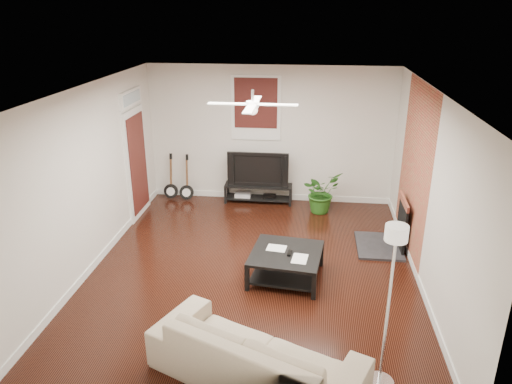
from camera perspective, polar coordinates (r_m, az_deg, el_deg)
room at (r=7.06m, az=-0.37°, el=0.73°), size 5.01×6.01×2.81m
brick_accent at (r=8.14m, az=18.21°, el=2.43°), size 0.02×2.20×2.80m
fireplace at (r=8.42m, az=15.57°, el=-3.54°), size 0.80×1.10×0.92m
window_back at (r=9.79m, az=-0.02°, el=9.88°), size 1.00×0.06×1.30m
door_left at (r=9.45m, az=-13.96°, el=4.45°), size 0.08×1.00×2.50m
tv_stand at (r=10.10m, az=0.29°, el=-0.16°), size 1.39×0.37×0.39m
tv at (r=9.93m, az=0.30°, el=2.88°), size 1.25×0.16×0.72m
coffee_table at (r=7.37m, az=3.56°, el=-8.57°), size 1.14×1.14×0.43m
sofa at (r=5.50m, az=-0.03°, el=-18.65°), size 2.52×1.79×0.69m
floor_lamp at (r=5.26m, az=15.29°, el=-13.24°), size 0.42×0.42×1.92m
potted_plant at (r=9.65m, az=7.68°, el=-0.02°), size 0.98×0.98×0.82m
guitar_left at (r=10.33m, az=-10.12°, el=1.72°), size 0.31×0.23×0.97m
guitar_right at (r=10.21m, az=-8.28°, el=1.60°), size 0.33×0.25×0.97m
ceiling_fan at (r=6.74m, az=-0.40°, el=10.34°), size 1.24×1.24×0.32m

